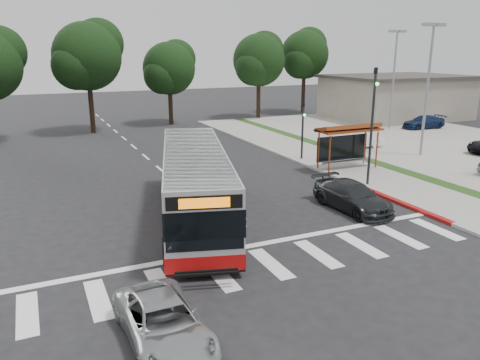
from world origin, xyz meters
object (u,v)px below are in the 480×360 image
transit_bus (195,185)px  pedestrian (240,220)px  dark_sedan (352,196)px  silver_suv_south (164,323)px

transit_bus → pedestrian: (0.81, -3.01, -0.74)m
pedestrian → dark_sedan: size_ratio=0.36×
transit_bus → pedestrian: 3.21m
dark_sedan → silver_suv_south: size_ratio=1.09×
silver_suv_south → dark_sedan: bearing=29.4°
pedestrian → dark_sedan: bearing=-147.6°
silver_suv_south → pedestrian: bearing=48.3°
transit_bus → silver_suv_south: (-3.83, -8.51, -0.99)m
dark_sedan → silver_suv_south: dark_sedan is taller
transit_bus → silver_suv_south: bearing=-98.1°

